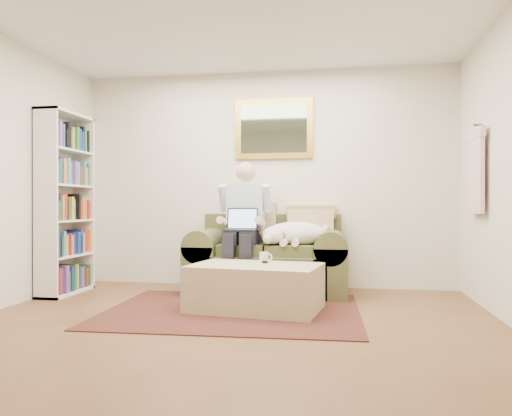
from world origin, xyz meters
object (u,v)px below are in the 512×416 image
(sofa, at_px, (268,266))
(coffee_mug, at_px, (264,257))
(laptop, at_px, (241,225))
(seated_man, at_px, (243,228))
(sleeping_dog, at_px, (296,234))
(ottoman, at_px, (255,288))
(bookshelf, at_px, (65,203))

(sofa, height_order, coffee_mug, sofa)
(sofa, height_order, laptop, laptop)
(laptop, relative_size, coffee_mug, 3.39)
(seated_man, distance_m, sleeping_dog, 0.58)
(ottoman, distance_m, bookshelf, 2.42)
(laptop, bearing_deg, sleeping_dog, 13.64)
(sofa, bearing_deg, seated_man, -148.55)
(seated_man, distance_m, laptop, 0.08)
(ottoman, height_order, bookshelf, bookshelf)
(seated_man, height_order, sleeping_dog, seated_man)
(sofa, xyz_separation_m, coffee_mug, (0.07, -0.76, 0.18))
(laptop, xyz_separation_m, ottoman, (0.28, -0.73, -0.56))
(seated_man, distance_m, coffee_mug, 0.73)
(coffee_mug, bearing_deg, seated_man, 118.62)
(laptop, xyz_separation_m, bookshelf, (-1.95, -0.20, 0.23))
(ottoman, bearing_deg, seated_man, 109.33)
(seated_man, distance_m, bookshelf, 1.99)
(sofa, distance_m, coffee_mug, 0.79)
(laptop, height_order, sleeping_dog, laptop)
(sleeping_dog, distance_m, coffee_mug, 0.74)
(sleeping_dog, xyz_separation_m, bookshelf, (-2.53, -0.34, 0.33))
(sleeping_dog, bearing_deg, bookshelf, -172.41)
(sleeping_dog, relative_size, bookshelf, 0.36)
(sofa, bearing_deg, laptop, -138.98)
(sofa, relative_size, sleeping_dog, 2.43)
(sofa, xyz_separation_m, seated_man, (-0.26, -0.16, 0.43))
(ottoman, bearing_deg, laptop, 110.98)
(seated_man, bearing_deg, bookshelf, -172.27)
(seated_man, relative_size, coffee_mug, 14.69)
(bookshelf, bearing_deg, seated_man, 7.73)
(laptop, distance_m, coffee_mug, 0.69)
(coffee_mug, bearing_deg, sleeping_dog, 69.93)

